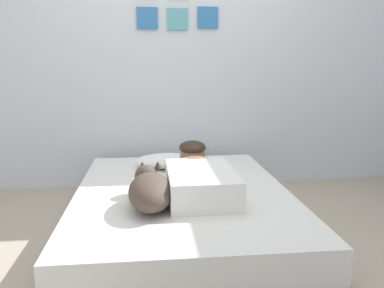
{
  "coord_description": "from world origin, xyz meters",
  "views": [
    {
      "loc": [
        -0.27,
        -2.37,
        1.14
      ],
      "look_at": [
        0.04,
        0.48,
        0.56
      ],
      "focal_mm": 36.78,
      "sensor_mm": 36.0,
      "label": 1
    }
  ],
  "objects": [
    {
      "name": "person_lying",
      "position": [
        0.05,
        0.14,
        0.42
      ],
      "size": [
        0.43,
        0.92,
        0.27
      ],
      "color": "white",
      "rests_on": "bed"
    },
    {
      "name": "ground_plane",
      "position": [
        0.0,
        0.0,
        0.0
      ],
      "size": [
        12.52,
        12.52,
        0.0
      ],
      "primitive_type": "plane",
      "color": "tan"
    },
    {
      "name": "back_wall",
      "position": [
        -0.0,
        1.36,
        1.25
      ],
      "size": [
        4.26,
        0.12,
        2.5
      ],
      "color": "silver",
      "rests_on": "ground"
    },
    {
      "name": "pillow",
      "position": [
        -0.13,
        0.77,
        0.37
      ],
      "size": [
        0.52,
        0.32,
        0.11
      ],
      "primitive_type": "ellipsoid",
      "color": "white",
      "rests_on": "bed"
    },
    {
      "name": "bed",
      "position": [
        -0.06,
        0.18,
        0.15
      ],
      "size": [
        1.46,
        2.0,
        0.31
      ],
      "color": "#4C4742",
      "rests_on": "ground"
    },
    {
      "name": "dog",
      "position": [
        -0.27,
        -0.13,
        0.41
      ],
      "size": [
        0.26,
        0.57,
        0.21
      ],
      "color": "#4C3D33",
      "rests_on": "bed"
    },
    {
      "name": "coffee_cup",
      "position": [
        0.2,
        0.63,
        0.35
      ],
      "size": [
        0.12,
        0.09,
        0.07
      ],
      "color": "#D84C47",
      "rests_on": "bed"
    },
    {
      "name": "cell_phone",
      "position": [
        -0.16,
        0.06,
        0.32
      ],
      "size": [
        0.07,
        0.14,
        0.01
      ],
      "primitive_type": "cube",
      "color": "black",
      "rests_on": "bed"
    }
  ]
}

